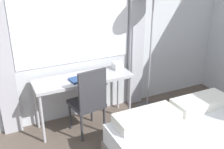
{
  "coord_description": "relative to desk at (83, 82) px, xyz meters",
  "views": [
    {
      "loc": [
        -1.44,
        -0.31,
        2.14
      ],
      "look_at": [
        -0.16,
        2.35,
        0.88
      ],
      "focal_mm": 42.0,
      "sensor_mm": 36.0,
      "label": 1
    }
  ],
  "objects": [
    {
      "name": "wall_back_with_window",
      "position": [
        0.34,
        0.3,
        0.7
      ],
      "size": [
        5.16,
        0.13,
        2.7
      ],
      "color": "silver",
      "rests_on": "ground_plane"
    },
    {
      "name": "desk",
      "position": [
        0.0,
        0.0,
        0.0
      ],
      "size": [
        1.33,
        0.45,
        0.73
      ],
      "color": "#B2B2B7",
      "rests_on": "ground_plane"
    },
    {
      "name": "desk_chair",
      "position": [
        -0.02,
        -0.26,
        -0.14
      ],
      "size": [
        0.45,
        0.45,
        0.96
      ],
      "rotation": [
        0.0,
        0.0,
        0.15
      ],
      "color": "#333338",
      "rests_on": "ground_plane"
    },
    {
      "name": "standing_lamp",
      "position": [
        1.03,
        -0.05,
        1.01
      ],
      "size": [
        0.42,
        0.42,
        1.94
      ],
      "color": "#4C4C51",
      "rests_on": "ground_plane"
    },
    {
      "name": "telephone",
      "position": [
        0.55,
        0.07,
        0.12
      ],
      "size": [
        0.14,
        0.15,
        0.12
      ],
      "color": "white",
      "rests_on": "desk"
    },
    {
      "name": "book",
      "position": [
        -0.08,
        -0.07,
        0.08
      ],
      "size": [
        0.26,
        0.21,
        0.02
      ],
      "rotation": [
        0.0,
        0.0,
        0.12
      ],
      "color": "navy",
      "rests_on": "desk"
    }
  ]
}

